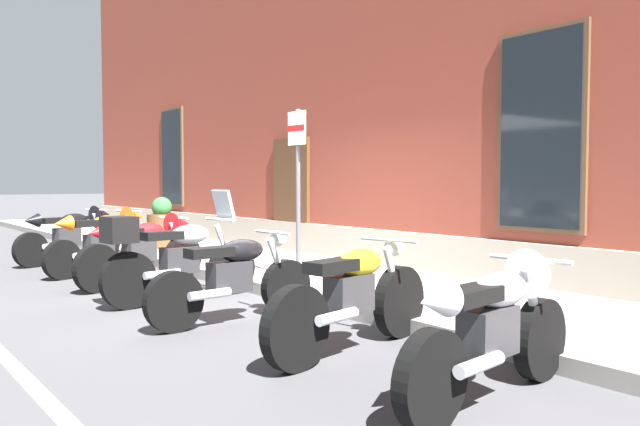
{
  "coord_description": "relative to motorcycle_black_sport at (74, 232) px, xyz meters",
  "views": [
    {
      "loc": [
        7.01,
        -4.27,
        1.47
      ],
      "look_at": [
        0.56,
        0.78,
        1.05
      ],
      "focal_mm": 34.77,
      "sensor_mm": 36.0,
      "label": 1
    }
  ],
  "objects": [
    {
      "name": "motorcycle_black_naked",
      "position": [
        5.96,
        -0.12,
        -0.09
      ],
      "size": [
        0.62,
        1.97,
        0.94
      ],
      "color": "black",
      "rests_on": "ground_plane"
    },
    {
      "name": "barrel_planter",
      "position": [
        -0.04,
        1.72,
        0.03
      ],
      "size": [
        0.61,
        0.61,
        1.01
      ],
      "color": "brown",
      "rests_on": "sidewalk"
    },
    {
      "name": "motorcycle_yellow_naked",
      "position": [
        7.59,
        0.11,
        -0.08
      ],
      "size": [
        0.67,
        2.08,
        0.96
      ],
      "color": "black",
      "rests_on": "ground_plane"
    },
    {
      "name": "motorcycle_orange_sport",
      "position": [
        1.69,
        0.01,
        0.02
      ],
      "size": [
        0.8,
        1.95,
        1.06
      ],
      "color": "black",
      "rests_on": "ground_plane"
    },
    {
      "name": "motorcycle_silver_touring",
      "position": [
        4.58,
        -0.15,
        0.01
      ],
      "size": [
        0.62,
        2.1,
        1.36
      ],
      "color": "black",
      "rests_on": "ground_plane"
    },
    {
      "name": "motorcycle_white_sport",
      "position": [
        9.07,
        0.1,
        -0.01
      ],
      "size": [
        0.62,
        1.97,
        1.0
      ],
      "color": "black",
      "rests_on": "ground_plane"
    },
    {
      "name": "parking_sign",
      "position": [
        4.92,
        1.45,
        1.07
      ],
      "size": [
        0.36,
        0.07,
        2.27
      ],
      "color": "#4C4C51",
      "rests_on": "sidewalk"
    },
    {
      "name": "ground_plane",
      "position": [
        4.55,
        0.89,
        -0.56
      ],
      "size": [
        140.0,
        140.0,
        0.0
      ],
      "primitive_type": "plane",
      "color": "#38383A"
    },
    {
      "name": "motorcycle_red_sport",
      "position": [
        3.13,
        0.1,
        -0.01
      ],
      "size": [
        0.81,
        2.09,
        1.01
      ],
      "color": "black",
      "rests_on": "ground_plane"
    },
    {
      "name": "sidewalk",
      "position": [
        4.55,
        2.21,
        -0.48
      ],
      "size": [
        32.52,
        2.63,
        0.16
      ],
      "primitive_type": "cube",
      "color": "gray",
      "rests_on": "ground_plane"
    },
    {
      "name": "motorcycle_black_sport",
      "position": [
        0.0,
        0.0,
        0.0
      ],
      "size": [
        0.82,
        2.02,
        1.02
      ],
      "color": "black",
      "rests_on": "ground_plane"
    }
  ]
}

